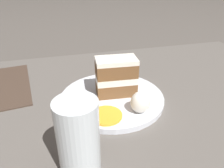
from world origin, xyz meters
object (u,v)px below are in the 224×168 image
at_px(cake_slice, 116,77).
at_px(plate, 112,98).
at_px(menu_card, 0,87).
at_px(cream_dollop, 139,102).
at_px(drinking_glass, 79,143).
at_px(orange_garnish, 106,115).

bearing_deg(cake_slice, plate, 129.73).
bearing_deg(menu_card, cream_dollop, -41.82).
relative_size(plate, cream_dollop, 5.12).
distance_m(drinking_glass, menu_card, 0.39).
height_order(cream_dollop, menu_card, cream_dollop).
height_order(orange_garnish, drinking_glass, drinking_glass).
bearing_deg(menu_card, drinking_glass, -68.56).
xyz_separation_m(cake_slice, drinking_glass, (0.12, 0.20, -0.00)).
bearing_deg(orange_garnish, cream_dollop, 178.44).
height_order(orange_garnish, menu_card, orange_garnish).
distance_m(cream_dollop, orange_garnish, 0.08).
distance_m(plate, cake_slice, 0.06).
bearing_deg(cake_slice, menu_card, 70.19).
bearing_deg(orange_garnish, menu_card, -41.46).
bearing_deg(cake_slice, cream_dollop, -159.47).
bearing_deg(cream_dollop, plate, -64.39).
bearing_deg(cake_slice, drinking_glass, 154.05).
bearing_deg(cream_dollop, cake_slice, -73.95).
height_order(plate, drinking_glass, drinking_glass).
bearing_deg(menu_card, orange_garnish, -48.58).
distance_m(orange_garnish, menu_card, 0.35).
height_order(plate, orange_garnish, orange_garnish).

